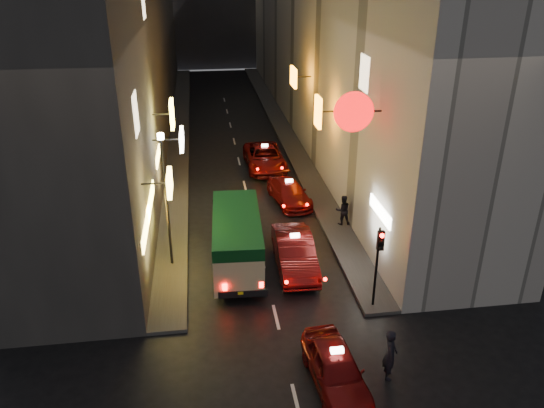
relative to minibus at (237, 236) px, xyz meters
name	(u,v)px	position (x,y,z in m)	size (l,w,h in m)	color
building_left	(120,17)	(-6.80, 21.50, 7.37)	(7.56, 52.00, 18.00)	#3D3A37
building_right	(331,14)	(9.20, 21.50, 7.37)	(8.03, 52.00, 18.00)	#BBB7AB
sidewalk_left	(180,131)	(-3.05, 21.51, -1.55)	(1.50, 52.00, 0.15)	#403E3C
sidewalk_right	(282,127)	(5.45, 21.51, -1.55)	(1.50, 52.00, 0.15)	#403E3C
minibus	(237,236)	(0.00, 0.00, 0.00)	(2.39, 6.08, 2.57)	#DABE88
taxi_near	(336,366)	(2.62, -7.91, -0.83)	(2.39, 5.11, 1.75)	#670D0D
taxi_second	(295,250)	(2.58, -0.40, -0.71)	(2.48, 5.78, 1.99)	#670D0D
taxi_third	(289,191)	(3.53, 6.74, -0.89)	(2.62, 4.86, 1.64)	#670D0D
taxi_far	(265,156)	(2.84, 12.47, -0.75)	(2.37, 5.57, 1.93)	#670D0D
pedestrian_crossing	(390,351)	(4.50, -7.76, -0.56)	(0.70, 0.45, 2.13)	black
pedestrian_sidewalk	(343,208)	(5.81, 3.29, -0.56)	(0.69, 0.43, 1.84)	black
traffic_light	(379,252)	(5.20, -4.02, 1.06)	(0.26, 0.43, 3.50)	black
lamp_post	(166,192)	(-3.00, 0.51, 2.10)	(0.28, 0.28, 6.22)	black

